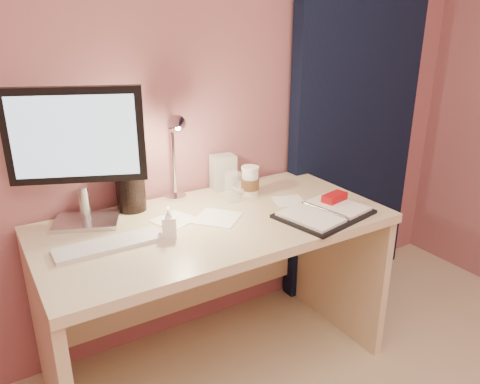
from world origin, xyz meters
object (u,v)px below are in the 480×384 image
desk (208,262)px  bowl (244,188)px  clear_cup (233,187)px  desk_lamp (189,148)px  product_box (223,172)px  lotion_bottle (169,222)px  keyboard (109,245)px  dark_jar (131,191)px  planner (325,212)px  coffee_cup (250,181)px  monitor (77,145)px

desk → bowl: bowl is taller
clear_cup → bowl: clear_cup is taller
desk_lamp → product_box: bearing=40.5°
lotion_bottle → keyboard: bearing=172.3°
dark_jar → keyboard: bearing=-122.9°
bowl → dark_jar: 0.53m
planner → bowl: bearing=98.5°
keyboard → clear_cup: clear_cup is taller
coffee_cup → clear_cup: (-0.11, -0.03, 0.00)m
coffee_cup → desk_lamp: (-0.29, 0.03, 0.19)m
planner → dark_jar: dark_jar is taller
keyboard → coffee_cup: (0.71, 0.18, 0.05)m
keyboard → dark_jar: (0.19, 0.29, 0.08)m
coffee_cup → lotion_bottle: 0.53m
clear_cup → monitor: bearing=171.6°
planner → coffee_cup: 0.39m
bowl → product_box: 0.13m
desk → monitor: 0.73m
monitor → desk: bearing=2.4°
clear_cup → product_box: (0.04, 0.16, 0.02)m
coffee_cup → desk: bearing=-160.4°
desk → clear_cup: bearing=22.9°
dark_jar → product_box: bearing=3.2°
product_box → keyboard: bearing=-147.6°
planner → lotion_bottle: 0.65m
coffee_cup → clear_cup: bearing=-166.0°
keyboard → planner: (0.85, -0.18, 0.01)m
desk_lamp → desk: bearing=-70.5°
bowl → keyboard: bearing=-162.8°
monitor → planner: size_ratio=1.31×
keyboard → product_box: size_ratio=2.35×
clear_cup → keyboard: bearing=-165.7°
desk → planner: (0.42, -0.26, 0.24)m
monitor → lotion_bottle: (0.23, -0.28, -0.26)m
monitor → planner: bearing=-3.7°
desk → clear_cup: 0.34m
clear_cup → dark_jar: bearing=162.2°
clear_cup → dark_jar: 0.44m
clear_cup → lotion_bottle: clear_cup is taller
clear_cup → planner: bearing=-53.8°
desk → product_box: bearing=47.5°
coffee_cup → bowl: bearing=100.7°
clear_cup → dark_jar: size_ratio=0.75×
desk → clear_cup: clear_cup is taller
desk → dark_jar: 0.45m
desk → planner: 0.55m
monitor → clear_cup: size_ratio=4.17×
monitor → dark_jar: size_ratio=3.12×
monitor → bowl: 0.78m
monitor → product_box: bearing=28.5°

